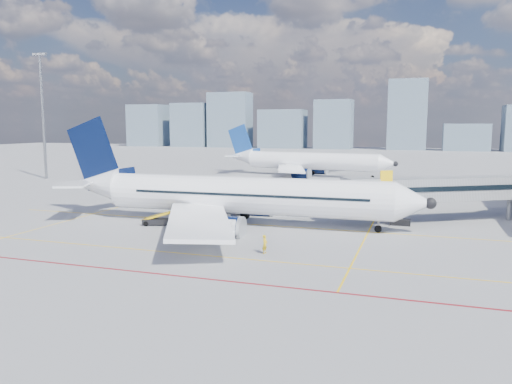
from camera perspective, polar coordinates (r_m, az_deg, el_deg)
ground at (r=49.27m, az=-4.77°, el=-5.37°), size 420.00×420.00×0.00m
apron_markings at (r=46.04m, az=-7.36°, el=-6.33°), size 90.00×35.12×0.01m
jet_bridge at (r=61.62m, az=22.49°, el=0.24°), size 23.55×15.78×6.30m
floodlight_mast_nw at (r=112.02m, az=-23.19°, el=8.34°), size 3.20×0.61×25.45m
distant_skyline at (r=236.55m, az=10.22°, el=7.58°), size 248.45×14.77×31.12m
main_aircraft at (r=56.18m, az=-2.93°, el=-0.40°), size 43.14×37.58×12.57m
second_aircraft at (r=109.73m, az=5.65°, el=3.53°), size 39.00×33.84×11.43m
baggage_tug at (r=48.02m, az=-3.84°, el=-4.86°), size 2.37×1.93×1.44m
cargo_dolly at (r=48.73m, az=-4.37°, el=-4.25°), size 3.59×1.84×1.90m
belt_loader at (r=56.55m, az=-10.72°, el=-3.17°), size 5.63×2.53×2.26m
ramp_worker at (r=43.52m, az=1.02°, el=-5.99°), size 0.49×0.65×1.64m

